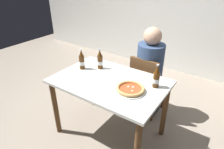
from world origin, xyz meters
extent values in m
plane|color=gray|center=(0.00, 0.00, 0.00)|extent=(8.00, 8.00, 0.00)
cube|color=white|center=(0.00, 2.20, 1.30)|extent=(7.00, 0.10, 2.60)
cube|color=silver|center=(0.00, 0.00, 0.73)|extent=(1.20, 0.80, 0.03)
cylinder|color=brown|center=(-0.54, -0.34, 0.36)|extent=(0.06, 0.06, 0.72)
cylinder|color=brown|center=(-0.54, 0.34, 0.36)|extent=(0.06, 0.06, 0.72)
cylinder|color=brown|center=(0.54, 0.34, 0.36)|extent=(0.06, 0.06, 0.72)
cube|color=brown|center=(0.17, 0.68, 0.43)|extent=(0.42, 0.42, 0.04)
cube|color=brown|center=(0.16, 0.50, 0.65)|extent=(0.38, 0.05, 0.40)
cylinder|color=brown|center=(0.35, 0.84, 0.21)|extent=(0.04, 0.04, 0.41)
cylinder|color=brown|center=(0.01, 0.86, 0.21)|extent=(0.04, 0.04, 0.41)
cylinder|color=brown|center=(0.33, 0.50, 0.21)|extent=(0.04, 0.04, 0.41)
cylinder|color=brown|center=(-0.01, 0.52, 0.21)|extent=(0.04, 0.04, 0.41)
cube|color=#2D3342|center=(0.17, 0.66, 0.23)|extent=(0.32, 0.28, 0.45)
cylinder|color=#33476B|center=(0.17, 0.66, 0.73)|extent=(0.34, 0.34, 0.55)
sphere|color=tan|center=(0.17, 0.66, 1.10)|extent=(0.22, 0.22, 0.22)
cylinder|color=white|center=(0.29, -0.05, 0.76)|extent=(0.31, 0.31, 0.01)
cylinder|color=#CC4723|center=(0.29, -0.05, 0.77)|extent=(0.22, 0.22, 0.01)
torus|color=tan|center=(0.29, -0.05, 0.78)|extent=(0.28, 0.28, 0.03)
sphere|color=silver|center=(0.25, -0.03, 0.77)|extent=(0.02, 0.02, 0.02)
sphere|color=silver|center=(0.32, -0.07, 0.77)|extent=(0.02, 0.02, 0.02)
sphere|color=silver|center=(0.29, -0.01, 0.77)|extent=(0.02, 0.02, 0.02)
cylinder|color=#512D0F|center=(-0.43, 0.05, 0.83)|extent=(0.06, 0.06, 0.16)
cone|color=#512D0F|center=(-0.43, 0.05, 0.95)|extent=(0.05, 0.05, 0.07)
cylinder|color=#B7B7BC|center=(-0.43, 0.05, 0.99)|extent=(0.03, 0.03, 0.01)
cylinder|color=white|center=(-0.43, 0.05, 0.82)|extent=(0.07, 0.07, 0.04)
cylinder|color=#512D0F|center=(-0.26, 0.18, 0.83)|extent=(0.06, 0.06, 0.16)
cone|color=#512D0F|center=(-0.26, 0.18, 0.95)|extent=(0.05, 0.05, 0.07)
cylinder|color=#B7B7BC|center=(-0.26, 0.18, 0.99)|extent=(0.03, 0.03, 0.01)
cylinder|color=white|center=(-0.26, 0.18, 0.82)|extent=(0.07, 0.07, 0.04)
cylinder|color=#512D0F|center=(0.46, 0.16, 0.83)|extent=(0.06, 0.06, 0.16)
cone|color=#512D0F|center=(0.46, 0.16, 0.95)|extent=(0.05, 0.05, 0.07)
cylinder|color=#B7B7BC|center=(0.46, 0.16, 0.99)|extent=(0.03, 0.03, 0.01)
cylinder|color=white|center=(0.46, 0.16, 0.82)|extent=(0.07, 0.07, 0.04)
cube|color=white|center=(-0.09, 0.15, 0.75)|extent=(0.24, 0.24, 0.00)
cube|color=silver|center=(-0.07, 0.15, 0.76)|extent=(0.06, 0.19, 0.00)
cube|color=silver|center=(-0.11, 0.15, 0.76)|extent=(0.09, 0.16, 0.00)
camera|label=1|loc=(1.03, -1.46, 1.78)|focal=30.87mm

